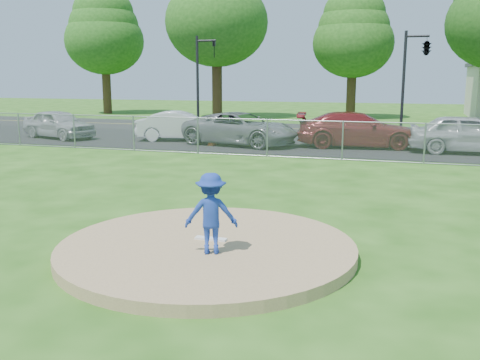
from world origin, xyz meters
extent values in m
plane|color=#205011|center=(0.00, 10.00, 0.00)|extent=(120.00, 120.00, 0.00)
cylinder|color=#9B7D55|center=(0.00, 0.00, 0.10)|extent=(5.40, 5.40, 0.20)
cube|color=white|center=(0.00, 0.20, 0.22)|extent=(0.60, 0.15, 0.04)
cube|color=gray|center=(0.00, 12.00, 0.75)|extent=(40.00, 0.06, 1.50)
cube|color=black|center=(0.00, 16.50, 0.01)|extent=(50.00, 8.00, 0.01)
cube|color=black|center=(0.00, 24.00, 0.00)|extent=(60.00, 7.00, 0.01)
cylinder|color=#3A2715|center=(-22.00, 33.00, 2.10)|extent=(0.74, 0.74, 4.20)
ellipsoid|color=#1D5316|center=(-22.00, 33.00, 6.22)|extent=(6.72, 6.72, 5.71)
ellipsoid|color=#1D5316|center=(-22.00, 33.00, 7.39)|extent=(5.91, 5.91, 5.03)
ellipsoid|color=#1D5316|center=(-22.00, 33.00, 8.57)|extent=(5.11, 5.11, 4.34)
cylinder|color=#382414|center=(-11.00, 31.00, 2.45)|extent=(0.78, 0.78, 4.90)
ellipsoid|color=#1E5316|center=(-11.00, 31.00, 7.25)|extent=(7.84, 7.84, 6.66)
ellipsoid|color=#1E5316|center=(-11.00, 31.00, 8.62)|extent=(6.90, 6.90, 5.86)
cylinder|color=#372514|center=(-1.00, 34.00, 1.92)|extent=(0.72, 0.72, 3.85)
ellipsoid|color=#1E5115|center=(-1.00, 34.00, 5.70)|extent=(6.16, 6.16, 5.24)
ellipsoid|color=#1E5115|center=(-1.00, 34.00, 6.78)|extent=(5.42, 5.42, 4.61)
ellipsoid|color=#1E5115|center=(-1.00, 34.00, 7.85)|extent=(4.68, 4.68, 3.98)
cylinder|color=black|center=(-9.00, 22.00, 2.80)|extent=(0.16, 0.16, 5.60)
cylinder|color=black|center=(-8.40, 22.00, 5.30)|extent=(1.20, 0.12, 0.12)
imported|color=black|center=(-7.92, 22.00, 4.80)|extent=(0.16, 0.20, 1.00)
cylinder|color=black|center=(3.00, 22.00, 2.80)|extent=(0.16, 0.16, 5.60)
cylinder|color=black|center=(3.60, 22.00, 5.30)|extent=(1.20, 0.12, 0.12)
imported|color=black|center=(4.08, 22.00, 4.80)|extent=(0.53, 2.48, 1.00)
imported|color=#1B3797|center=(0.27, -0.49, 0.90)|extent=(1.02, 0.77, 1.39)
cone|color=#DC440B|center=(-5.40, 14.73, 0.40)|extent=(0.40, 0.40, 0.77)
imported|color=#A9A9AD|center=(-14.12, 15.17, 0.76)|extent=(4.72, 3.05, 1.49)
imported|color=silver|center=(-7.55, 16.11, 0.74)|extent=(4.68, 2.58, 1.46)
imported|color=slate|center=(-4.15, 15.29, 0.78)|extent=(5.94, 3.67, 1.53)
imported|color=maroon|center=(1.19, 16.09, 0.81)|extent=(5.77, 3.02, 1.60)
imported|color=#B0B2B5|center=(5.81, 15.46, 0.83)|extent=(4.87, 2.05, 1.64)
camera|label=1|loc=(3.38, -8.73, 3.17)|focal=40.00mm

